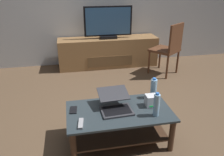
# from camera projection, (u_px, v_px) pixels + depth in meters

# --- Properties ---
(ground_plane) EXTENTS (7.68, 7.68, 0.00)m
(ground_plane) POSITION_uv_depth(u_px,v_px,m) (116.00, 122.00, 2.82)
(ground_plane) COLOR brown
(coffee_table) EXTENTS (1.09, 0.60, 0.39)m
(coffee_table) POSITION_uv_depth(u_px,v_px,m) (119.00, 120.00, 2.40)
(coffee_table) COLOR #2D383D
(coffee_table) RESTS_ON ground
(media_cabinet) EXTENTS (1.95, 0.46, 0.58)m
(media_cabinet) POSITION_uv_depth(u_px,v_px,m) (108.00, 52.00, 4.53)
(media_cabinet) COLOR olive
(media_cabinet) RESTS_ON ground
(television) EXTENTS (0.92, 0.20, 0.61)m
(television) POSITION_uv_depth(u_px,v_px,m) (108.00, 23.00, 4.28)
(television) COLOR black
(television) RESTS_ON media_cabinet
(dining_chair) EXTENTS (0.62, 0.62, 0.95)m
(dining_chair) POSITION_uv_depth(u_px,v_px,m) (169.00, 47.00, 4.02)
(dining_chair) COLOR #59331E
(dining_chair) RESTS_ON ground
(laptop) EXTENTS (0.34, 0.40, 0.17)m
(laptop) POSITION_uv_depth(u_px,v_px,m) (115.00, 104.00, 2.36)
(laptop) COLOR #333338
(laptop) RESTS_ON coffee_table
(router_box) EXTENTS (0.12, 0.11, 0.12)m
(router_box) POSITION_uv_depth(u_px,v_px,m) (151.00, 100.00, 2.41)
(router_box) COLOR silver
(router_box) RESTS_ON coffee_table
(water_bottle_near) EXTENTS (0.07, 0.07, 0.25)m
(water_bottle_near) POSITION_uv_depth(u_px,v_px,m) (154.00, 89.00, 2.55)
(water_bottle_near) COLOR #99C6E5
(water_bottle_near) RESTS_ON coffee_table
(water_bottle_far) EXTENTS (0.06, 0.06, 0.26)m
(water_bottle_far) POSITION_uv_depth(u_px,v_px,m) (157.00, 105.00, 2.21)
(water_bottle_far) COLOR #99C6E5
(water_bottle_far) RESTS_ON coffee_table
(cell_phone) EXTENTS (0.08, 0.15, 0.01)m
(cell_phone) POSITION_uv_depth(u_px,v_px,m) (73.00, 110.00, 2.35)
(cell_phone) COLOR black
(cell_phone) RESTS_ON coffee_table
(tv_remote) EXTENTS (0.06, 0.16, 0.02)m
(tv_remote) POSITION_uv_depth(u_px,v_px,m) (81.00, 124.00, 2.12)
(tv_remote) COLOR #99999E
(tv_remote) RESTS_ON coffee_table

